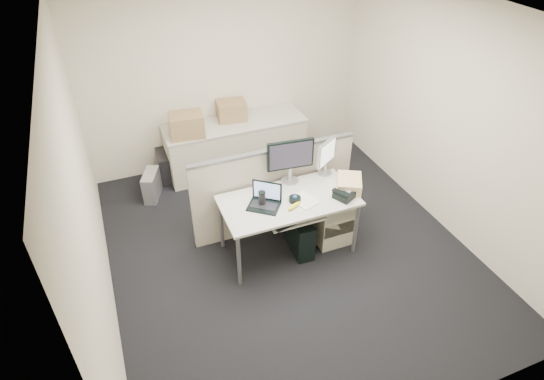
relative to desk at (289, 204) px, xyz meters
name	(u,v)px	position (x,y,z in m)	size (l,w,h in m)	color
floor	(287,249)	(0.00, 0.00, -0.67)	(4.00, 4.50, 0.01)	black
ceiling	(294,13)	(0.00, 0.00, 2.04)	(4.00, 4.50, 0.01)	white
wall_back	(225,73)	(0.00, 2.25, 0.69)	(4.00, 0.02, 2.70)	beige
wall_front	(430,319)	(0.00, -2.25, 0.69)	(4.00, 0.02, 2.70)	beige
wall_left	(83,194)	(-2.00, 0.00, 0.69)	(0.02, 4.50, 2.70)	beige
wall_right	(450,118)	(2.00, 0.00, 0.69)	(0.02, 4.50, 2.70)	beige
desk	(289,204)	(0.00, 0.00, 0.00)	(1.50, 0.75, 0.73)	silver
keyboard_tray	(295,217)	(0.00, -0.18, -0.04)	(0.62, 0.32, 0.02)	silver
drawer_pedestal	(329,214)	(0.55, 0.05, -0.34)	(0.40, 0.55, 0.65)	#B0AD95
cubicle_partition	(274,191)	(0.00, 0.45, -0.11)	(2.00, 0.06, 1.10)	#BCB29C
back_counter	(236,146)	(0.00, 1.93, -0.30)	(2.00, 0.60, 0.72)	#B0AD95
monitor_main	(290,162)	(0.15, 0.32, 0.33)	(0.54, 0.21, 0.54)	black
monitor_small	(326,158)	(0.60, 0.32, 0.28)	(0.35, 0.17, 0.43)	#B7B7BC
laptop	(264,198)	(-0.30, -0.02, 0.19)	(0.33, 0.25, 0.25)	black
trackball	(295,199)	(0.05, -0.05, 0.09)	(0.13, 0.13, 0.05)	black
desk_phone	(345,194)	(0.60, -0.18, 0.10)	(0.24, 0.19, 0.08)	black
paper_stack	(304,200)	(0.15, -0.08, 0.07)	(0.23, 0.29, 0.01)	silver
sticky_pad	(304,195)	(0.18, 0.00, 0.07)	(0.08, 0.08, 0.01)	yellow
travel_mug	(262,199)	(-0.31, 0.02, 0.14)	(0.07, 0.07, 0.16)	black
banana	(294,206)	(0.00, -0.15, 0.09)	(0.20, 0.05, 0.04)	yellow
cellphone	(274,200)	(-0.15, 0.05, 0.07)	(0.05, 0.10, 0.01)	black
manila_folders	(349,183)	(0.72, -0.05, 0.13)	(0.27, 0.34, 0.13)	#C8B87D
keyboard	(292,218)	(-0.05, -0.22, -0.02)	(0.50, 0.18, 0.03)	black
pc_tower_desk	(299,234)	(0.12, -0.05, -0.43)	(0.20, 0.50, 0.46)	black
pc_tower_spare_dark	(164,166)	(-1.05, 2.03, -0.46)	(0.17, 0.44, 0.41)	black
pc_tower_spare_silver	(152,185)	(-1.30, 1.63, -0.47)	(0.16, 0.41, 0.38)	#B7B7BC
cardboard_box_left	(187,126)	(-0.70, 1.81, 0.22)	(0.44, 0.33, 0.33)	#9D8657
cardboard_box_right	(232,111)	(0.00, 2.05, 0.20)	(0.40, 0.31, 0.29)	#9D8657
red_binder	(198,125)	(-0.55, 1.83, 0.20)	(0.07, 0.30, 0.28)	#A9182B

